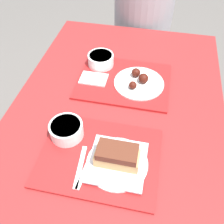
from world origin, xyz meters
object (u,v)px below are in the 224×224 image
(bowl_coleslaw_far, at_px, (101,59))
(wings_plate_far, at_px, (139,81))
(tray_far, at_px, (123,81))
(tray_near, at_px, (99,157))
(bowl_coleslaw_near, at_px, (66,129))
(brisket_sandwich_plate, at_px, (117,159))
(person_seated_across, at_px, (144,12))

(bowl_coleslaw_far, distance_m, wings_plate_far, 0.23)
(wings_plate_far, bearing_deg, tray_far, 174.17)
(tray_near, xyz_separation_m, bowl_coleslaw_far, (-0.12, 0.53, 0.04))
(bowl_coleslaw_near, bearing_deg, brisket_sandwich_plate, -22.42)
(brisket_sandwich_plate, distance_m, wings_plate_far, 0.45)
(bowl_coleslaw_far, height_order, person_seated_across, person_seated_across)
(brisket_sandwich_plate, distance_m, person_seated_across, 1.19)
(tray_far, height_order, wings_plate_far, wings_plate_far)
(brisket_sandwich_plate, relative_size, person_seated_across, 0.32)
(wings_plate_far, bearing_deg, bowl_coleslaw_far, 153.41)
(tray_near, relative_size, wings_plate_far, 1.85)
(bowl_coleslaw_near, xyz_separation_m, brisket_sandwich_plate, (0.22, -0.09, -0.00))
(bowl_coleslaw_far, bearing_deg, tray_near, -77.17)
(tray_far, height_order, bowl_coleslaw_far, bowl_coleslaw_far)
(tray_near, height_order, tray_far, same)
(brisket_sandwich_plate, relative_size, wings_plate_far, 0.94)
(tray_far, height_order, brisket_sandwich_plate, brisket_sandwich_plate)
(person_seated_across, bearing_deg, bowl_coleslaw_far, -102.54)
(bowl_coleslaw_near, height_order, person_seated_across, person_seated_across)
(person_seated_across, bearing_deg, tray_far, -90.70)
(bowl_coleslaw_far, height_order, wings_plate_far, bowl_coleslaw_far)
(brisket_sandwich_plate, distance_m, bowl_coleslaw_far, 0.58)
(bowl_coleslaw_near, xyz_separation_m, wings_plate_far, (0.23, 0.36, -0.02))
(wings_plate_far, relative_size, person_seated_across, 0.34)
(brisket_sandwich_plate, height_order, wings_plate_far, brisket_sandwich_plate)
(wings_plate_far, xyz_separation_m, person_seated_across, (-0.07, 0.74, -0.03))
(tray_far, bearing_deg, wings_plate_far, -5.83)
(tray_far, xyz_separation_m, person_seated_across, (0.01, 0.74, -0.01))
(tray_near, xyz_separation_m, bowl_coleslaw_near, (-0.15, 0.07, 0.04))
(tray_far, relative_size, bowl_coleslaw_near, 3.37)
(bowl_coleslaw_far, bearing_deg, bowl_coleslaw_near, -93.07)
(bowl_coleslaw_far, bearing_deg, tray_far, -35.84)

